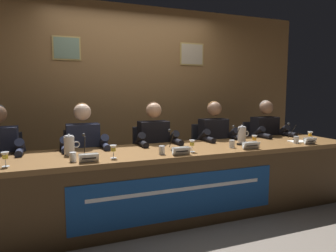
{
  "coord_description": "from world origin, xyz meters",
  "views": [
    {
      "loc": [
        -1.16,
        -2.99,
        1.36
      ],
      "look_at": [
        0.0,
        0.0,
        0.98
      ],
      "focal_mm": 32.21,
      "sensor_mm": 36.0,
      "label": 1
    }
  ],
  "objects_px": {
    "nameplate_left": "(89,158)",
    "panelist_far_right": "(268,137)",
    "nameplate_center": "(181,151)",
    "water_pitcher_left_side": "(69,145)",
    "conference_table": "(172,171)",
    "panelist_right": "(216,140)",
    "juice_glass_far_left": "(5,156)",
    "water_cup_center": "(162,151)",
    "chair_left": "(83,169)",
    "juice_glass_right": "(254,139)",
    "water_pitcher_right_side": "(242,134)",
    "juice_glass_left": "(113,149)",
    "nameplate_far_right": "(310,141)",
    "nameplate_right": "(251,145)",
    "chair_far_left": "(3,177)",
    "chair_right": "(208,158)",
    "water_cup_right": "(232,144)",
    "chair_center": "(151,163)",
    "microphone_far_right": "(293,134)",
    "microphone_center": "(172,143)",
    "juice_glass_center": "(192,144)",
    "microphone_left": "(85,149)",
    "chair_far_right": "(258,153)",
    "water_cup_left": "(73,157)",
    "water_cup_far_right": "(296,140)",
    "juice_glass_far_right": "(310,135)",
    "panelist_center": "(156,145)",
    "panelist_left": "(84,149)",
    "document_stack_far_right": "(298,142)",
    "microphone_right": "(237,138)"
  },
  "relations": [
    {
      "from": "microphone_far_right",
      "to": "water_pitcher_right_side",
      "type": "distance_m",
      "value": 0.7
    },
    {
      "from": "chair_left",
      "to": "water_pitcher_left_side",
      "type": "relative_size",
      "value": 4.29
    },
    {
      "from": "juice_glass_left",
      "to": "nameplate_far_right",
      "type": "bearing_deg",
      "value": -2.31
    },
    {
      "from": "nameplate_center",
      "to": "water_cup_center",
      "type": "relative_size",
      "value": 2.16
    },
    {
      "from": "water_cup_right",
      "to": "water_pitcher_right_side",
      "type": "bearing_deg",
      "value": 40.84
    },
    {
      "from": "chair_far_left",
      "to": "juice_glass_left",
      "type": "bearing_deg",
      "value": -39.38
    },
    {
      "from": "juice_glass_far_left",
      "to": "nameplate_left",
      "type": "bearing_deg",
      "value": -8.41
    },
    {
      "from": "water_cup_left",
      "to": "water_cup_center",
      "type": "distance_m",
      "value": 0.84
    },
    {
      "from": "nameplate_center",
      "to": "water_pitcher_left_side",
      "type": "height_order",
      "value": "water_pitcher_left_side"
    },
    {
      "from": "chair_center",
      "to": "juice_glass_far_right",
      "type": "height_order",
      "value": "chair_center"
    },
    {
      "from": "juice_glass_center",
      "to": "water_pitcher_left_side",
      "type": "relative_size",
      "value": 0.59
    },
    {
      "from": "panelist_far_right",
      "to": "nameplate_far_right",
      "type": "height_order",
      "value": "panelist_far_right"
    },
    {
      "from": "nameplate_right",
      "to": "panelist_far_right",
      "type": "bearing_deg",
      "value": 41.31
    },
    {
      "from": "nameplate_left",
      "to": "juice_glass_right",
      "type": "height_order",
      "value": "juice_glass_right"
    },
    {
      "from": "nameplate_center",
      "to": "chair_right",
      "type": "relative_size",
      "value": 0.2
    },
    {
      "from": "nameplate_left",
      "to": "microphone_center",
      "type": "height_order",
      "value": "microphone_center"
    },
    {
      "from": "microphone_center",
      "to": "water_cup_far_right",
      "type": "bearing_deg",
      "value": -5.23
    },
    {
      "from": "juice_glass_right",
      "to": "water_pitcher_right_side",
      "type": "bearing_deg",
      "value": 83.22
    },
    {
      "from": "nameplate_center",
      "to": "water_pitcher_right_side",
      "type": "distance_m",
      "value": 1.09
    },
    {
      "from": "juice_glass_left",
      "to": "nameplate_center",
      "type": "bearing_deg",
      "value": -8.37
    },
    {
      "from": "water_cup_left",
      "to": "water_pitcher_left_side",
      "type": "xyz_separation_m",
      "value": [
        -0.01,
        0.31,
        0.06
      ]
    },
    {
      "from": "chair_left",
      "to": "water_cup_left",
      "type": "bearing_deg",
      "value": -100.57
    },
    {
      "from": "nameplate_left",
      "to": "water_pitcher_right_side",
      "type": "relative_size",
      "value": 0.8
    },
    {
      "from": "chair_far_left",
      "to": "juice_glass_far_left",
      "type": "height_order",
      "value": "chair_far_left"
    },
    {
      "from": "conference_table",
      "to": "juice_glass_left",
      "type": "height_order",
      "value": "juice_glass_left"
    },
    {
      "from": "conference_table",
      "to": "nameplate_center",
      "type": "bearing_deg",
      "value": -87.33
    },
    {
      "from": "nameplate_center",
      "to": "chair_far_right",
      "type": "bearing_deg",
      "value": 29.61
    },
    {
      "from": "chair_center",
      "to": "microphone_right",
      "type": "bearing_deg",
      "value": -36.79
    },
    {
      "from": "nameplate_left",
      "to": "panelist_center",
      "type": "xyz_separation_m",
      "value": [
        0.87,
        0.74,
        -0.06
      ]
    },
    {
      "from": "water_cup_right",
      "to": "water_pitcher_left_side",
      "type": "relative_size",
      "value": 0.4
    },
    {
      "from": "juice_glass_right",
      "to": "panelist_far_right",
      "type": "xyz_separation_m",
      "value": [
        0.7,
        0.61,
        -0.11
      ]
    },
    {
      "from": "nameplate_center",
      "to": "juice_glass_right",
      "type": "distance_m",
      "value": 0.98
    },
    {
      "from": "microphone_center",
      "to": "juice_glass_left",
      "type": "bearing_deg",
      "value": -166.83
    },
    {
      "from": "chair_right",
      "to": "nameplate_right",
      "type": "relative_size",
      "value": 4.53
    },
    {
      "from": "panelist_center",
      "to": "water_cup_right",
      "type": "xyz_separation_m",
      "value": [
        0.69,
        -0.6,
        0.06
      ]
    },
    {
      "from": "chair_far_left",
      "to": "nameplate_center",
      "type": "height_order",
      "value": "chair_far_left"
    },
    {
      "from": "water_cup_left",
      "to": "chair_far_right",
      "type": "relative_size",
      "value": 0.09
    },
    {
      "from": "conference_table",
      "to": "juice_glass_far_left",
      "type": "xyz_separation_m",
      "value": [
        -1.53,
        -0.11,
        0.3
      ]
    },
    {
      "from": "juice_glass_center",
      "to": "microphone_left",
      "type": "bearing_deg",
      "value": 171.67
    },
    {
      "from": "microphone_center",
      "to": "water_cup_far_right",
      "type": "height_order",
      "value": "microphone_center"
    },
    {
      "from": "panelist_right",
      "to": "juice_glass_far_left",
      "type": "bearing_deg",
      "value": -164.85
    },
    {
      "from": "panelist_left",
      "to": "document_stack_far_right",
      "type": "distance_m",
      "value": 2.56
    },
    {
      "from": "chair_far_left",
      "to": "panelist_right",
      "type": "distance_m",
      "value": 2.54
    },
    {
      "from": "water_cup_right",
      "to": "chair_center",
      "type": "bearing_deg",
      "value": 130.63
    },
    {
      "from": "panelist_center",
      "to": "juice_glass_right",
      "type": "height_order",
      "value": "panelist_center"
    },
    {
      "from": "nameplate_left",
      "to": "microphone_far_right",
      "type": "xyz_separation_m",
      "value": [
        2.57,
        0.3,
        0.03
      ]
    },
    {
      "from": "water_cup_center",
      "to": "chair_left",
      "type": "bearing_deg",
      "value": 128.57
    },
    {
      "from": "nameplate_left",
      "to": "panelist_far_right",
      "type": "height_order",
      "value": "panelist_far_right"
    },
    {
      "from": "juice_glass_left",
      "to": "water_pitcher_right_side",
      "type": "distance_m",
      "value": 1.69
    },
    {
      "from": "conference_table",
      "to": "juice_glass_left",
      "type": "distance_m",
      "value": 0.72
    }
  ]
}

